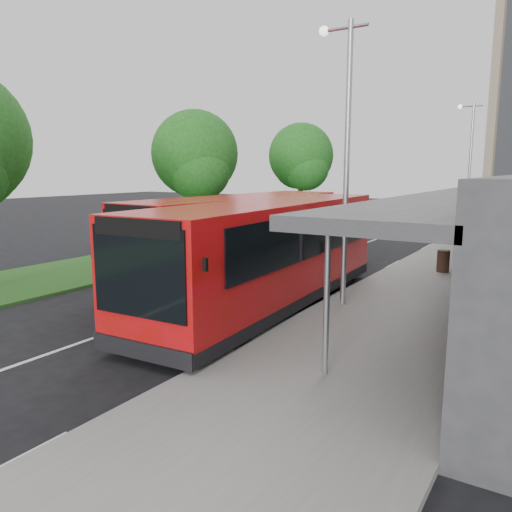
{
  "coord_description": "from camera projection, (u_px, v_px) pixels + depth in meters",
  "views": [
    {
      "loc": [
        9.7,
        -11.58,
        4.11
      ],
      "look_at": [
        1.65,
        1.19,
        1.5
      ],
      "focal_mm": 35.0,
      "sensor_mm": 36.0,
      "label": 1
    }
  ],
  "objects": [
    {
      "name": "ground",
      "position": [
        190.0,
        304.0,
        15.45
      ],
      "size": [
        120.0,
        120.0,
        0.0
      ],
      "primitive_type": "plane",
      "color": "black",
      "rests_on": "ground"
    },
    {
      "name": "pavement",
      "position": [
        491.0,
        240.0,
        28.96
      ],
      "size": [
        5.0,
        80.0,
        0.15
      ],
      "primitive_type": "cube",
      "color": "gray",
      "rests_on": "ground"
    },
    {
      "name": "grass_verge",
      "position": [
        294.0,
        227.0,
        35.79
      ],
      "size": [
        5.0,
        80.0,
        0.1
      ],
      "primitive_type": "cube",
      "color": "#1F4A18",
      "rests_on": "ground"
    },
    {
      "name": "lane_centre_line",
      "position": [
        362.0,
        244.0,
        27.96
      ],
      "size": [
        0.12,
        70.0,
        0.01
      ],
      "primitive_type": "cube",
      "color": "silver",
      "rests_on": "ground"
    },
    {
      "name": "kerb_dashes",
      "position": [
        439.0,
        240.0,
        29.56
      ],
      "size": [
        0.12,
        56.0,
        0.01
      ],
      "color": "silver",
      "rests_on": "ground"
    },
    {
      "name": "tree_mid",
      "position": [
        196.0,
        160.0,
        25.89
      ],
      "size": [
        4.49,
        4.49,
        7.18
      ],
      "color": "#321F14",
      "rests_on": "ground"
    },
    {
      "name": "tree_far",
      "position": [
        301.0,
        160.0,
        35.87
      ],
      "size": [
        4.64,
        4.64,
        7.45
      ],
      "color": "#321F14",
      "rests_on": "ground"
    },
    {
      "name": "lamp_post_near",
      "position": [
        344.0,
        148.0,
        14.15
      ],
      "size": [
        1.44,
        0.28,
        8.0
      ],
      "color": "gray",
      "rests_on": "pavement"
    },
    {
      "name": "lamp_post_far",
      "position": [
        469.0,
        160.0,
        30.83
      ],
      "size": [
        1.44,
        0.28,
        8.0
      ],
      "color": "gray",
      "rests_on": "pavement"
    },
    {
      "name": "bus_main",
      "position": [
        268.0,
        254.0,
        14.89
      ],
      "size": [
        3.42,
        11.39,
        3.19
      ],
      "rotation": [
        0.0,
        0.0,
        0.05
      ],
      "color": "red",
      "rests_on": "ground"
    },
    {
      "name": "bus_second",
      "position": [
        240.0,
        236.0,
        19.34
      ],
      "size": [
        3.28,
        11.12,
        3.12
      ],
      "rotation": [
        0.0,
        0.0,
        -0.04
      ],
      "color": "red",
      "rests_on": "ground"
    },
    {
      "name": "litter_bin",
      "position": [
        443.0,
        261.0,
        19.58
      ],
      "size": [
        0.6,
        0.6,
        0.86
      ],
      "primitive_type": "cylinder",
      "rotation": [
        0.0,
        0.0,
        -0.31
      ],
      "color": "#351F15",
      "rests_on": "pavement"
    },
    {
      "name": "bollard",
      "position": [
        455.0,
        235.0,
        27.4
      ],
      "size": [
        0.15,
        0.15,
        0.88
      ],
      "primitive_type": "cylinder",
      "rotation": [
        0.0,
        0.0,
        0.09
      ],
      "color": "#FFAF0D",
      "rests_on": "pavement"
    },
    {
      "name": "car_near",
      "position": [
        470.0,
        208.0,
        46.91
      ],
      "size": [
        1.65,
        3.56,
        1.18
      ],
      "primitive_type": "imported",
      "rotation": [
        0.0,
        0.0,
        -0.08
      ],
      "color": "#5E0D0E",
      "rests_on": "ground"
    },
    {
      "name": "car_far",
      "position": [
        445.0,
        204.0,
        53.14
      ],
      "size": [
        2.5,
        3.6,
        1.12
      ],
      "primitive_type": "imported",
      "rotation": [
        0.0,
        0.0,
        0.43
      ],
      "color": "navy",
      "rests_on": "ground"
    }
  ]
}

